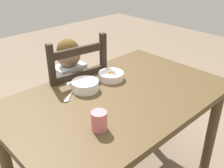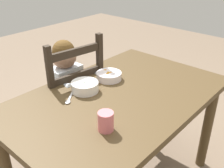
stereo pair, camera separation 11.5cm
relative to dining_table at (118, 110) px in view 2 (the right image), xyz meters
name	(u,v)px [view 2 (the right image)]	position (x,y,z in m)	size (l,w,h in m)	color
dining_table	(118,110)	(0.00, 0.00, 0.00)	(1.35, 0.86, 0.76)	#4F3B22
dining_chair	(69,105)	(0.00, 0.48, -0.16)	(0.48, 0.48, 1.03)	black
child_figure	(69,85)	(0.01, 0.47, 0.00)	(0.32, 0.31, 0.98)	silver
bowl_of_peas	(85,86)	(-0.10, 0.18, 0.14)	(0.17, 0.17, 0.06)	white
bowl_of_carrots	(109,76)	(0.11, 0.18, 0.13)	(0.17, 0.17, 0.05)	white
spoon	(69,100)	(-0.25, 0.16, 0.11)	(0.12, 0.10, 0.01)	silver
drinking_cup	(106,121)	(-0.30, -0.18, 0.16)	(0.08, 0.08, 0.10)	#DB6F78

